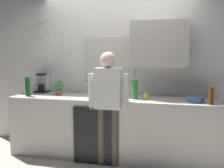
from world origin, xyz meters
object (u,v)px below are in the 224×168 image
at_px(potted_plant, 59,87).
at_px(person_at_sink, 108,99).
at_px(bottle_amber_beer, 211,96).
at_px(dish_soap, 97,95).
at_px(bottle_clear_soda, 135,89).
at_px(cup_yellow_cup, 146,97).
at_px(bottle_green_wine, 28,87).
at_px(mixing_bowl, 196,99).
at_px(coffee_maker, 43,84).

height_order(potted_plant, person_at_sink, person_at_sink).
bearing_deg(bottle_amber_beer, person_at_sink, -177.19).
xyz_separation_m(bottle_amber_beer, dish_soap, (-1.51, -0.00, -0.04)).
bearing_deg(dish_soap, bottle_clear_soda, 22.25).
xyz_separation_m(bottle_amber_beer, cup_yellow_cup, (-0.84, 0.18, -0.07)).
relative_size(bottle_amber_beer, bottle_green_wine, 0.77).
distance_m(mixing_bowl, potted_plant, 2.09).
distance_m(bottle_clear_soda, person_at_sink, 0.45).
height_order(bottle_clear_soda, cup_yellow_cup, bottle_clear_soda).
relative_size(cup_yellow_cup, mixing_bowl, 0.39).
xyz_separation_m(coffee_maker, bottle_amber_beer, (2.65, -0.50, -0.03)).
relative_size(bottle_clear_soda, cup_yellow_cup, 3.29).
height_order(dish_soap, person_at_sink, person_at_sink).
height_order(potted_plant, dish_soap, potted_plant).
bearing_deg(coffee_maker, mixing_bowl, -8.01).
relative_size(bottle_amber_beer, bottle_clear_soda, 0.82).
height_order(bottle_amber_beer, potted_plant, same).
xyz_separation_m(coffee_maker, person_at_sink, (1.31, -0.57, -0.12)).
distance_m(bottle_green_wine, person_at_sink, 1.34).
xyz_separation_m(potted_plant, person_at_sink, (0.91, -0.35, -0.10)).
bearing_deg(bottle_amber_beer, dish_soap, -179.94).
xyz_separation_m(cup_yellow_cup, potted_plant, (-1.40, 0.11, 0.09)).
height_order(bottle_amber_beer, bottle_green_wine, bottle_green_wine).
relative_size(bottle_green_wine, mixing_bowl, 1.36).
bearing_deg(mixing_bowl, bottle_green_wine, -178.51).
relative_size(bottle_amber_beer, cup_yellow_cup, 2.71).
distance_m(bottle_green_wine, dish_soap, 1.16).
relative_size(coffee_maker, bottle_clear_soda, 1.18).
height_order(coffee_maker, mixing_bowl, coffee_maker).
bearing_deg(bottle_amber_beer, potted_plant, 172.77).
bearing_deg(dish_soap, potted_plant, 158.58).
bearing_deg(bottle_amber_beer, cup_yellow_cup, 168.11).
distance_m(cup_yellow_cup, person_at_sink, 0.55).
xyz_separation_m(coffee_maker, bottle_clear_soda, (1.65, -0.29, -0.01)).
bearing_deg(bottle_green_wine, potted_plant, 25.32).
relative_size(dish_soap, person_at_sink, 0.11).
bearing_deg(cup_yellow_cup, mixing_bowl, -2.30).
relative_size(coffee_maker, potted_plant, 1.43).
height_order(bottle_amber_beer, cup_yellow_cup, bottle_amber_beer).
bearing_deg(mixing_bowl, cup_yellow_cup, 177.70).
distance_m(bottle_green_wine, cup_yellow_cup, 1.83).
height_order(bottle_amber_beer, mixing_bowl, bottle_amber_beer).
bearing_deg(person_at_sink, bottle_green_wine, 173.64).
xyz_separation_m(bottle_clear_soda, bottle_green_wine, (-1.66, -0.12, 0.01)).
relative_size(bottle_clear_soda, bottle_green_wine, 0.93).
bearing_deg(cup_yellow_cup, dish_soap, -165.20).
height_order(cup_yellow_cup, potted_plant, potted_plant).
distance_m(bottle_green_wine, potted_plant, 0.47).
distance_m(coffee_maker, cup_yellow_cup, 1.84).
height_order(bottle_green_wine, dish_soap, bottle_green_wine).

